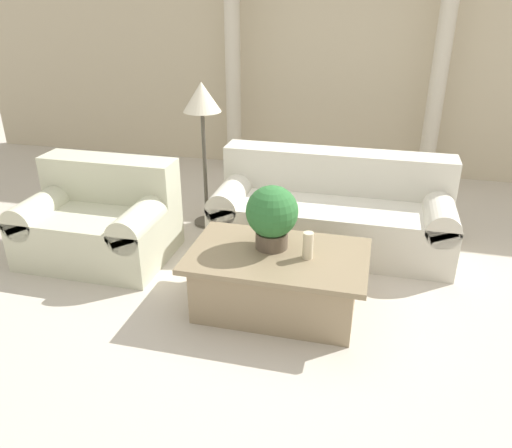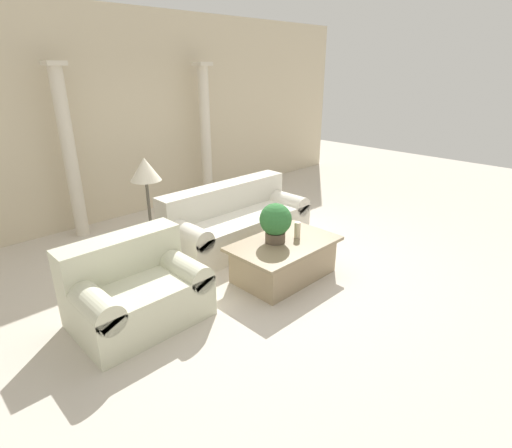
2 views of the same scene
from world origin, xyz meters
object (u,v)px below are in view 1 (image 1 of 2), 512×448
loveseat (100,219)px  coffee_table (277,280)px  floor_lamp (202,107)px  potted_plant (272,215)px  sofa_long (332,210)px

loveseat → coffee_table: (1.66, -0.45, -0.11)m
coffee_table → floor_lamp: (-0.98, 1.27, 0.94)m
coffee_table → potted_plant: size_ratio=2.73×
coffee_table → floor_lamp: bearing=127.8°
loveseat → sofa_long: bearing=19.9°
potted_plant → sofa_long: bearing=72.7°
coffee_table → potted_plant: bearing=128.1°
sofa_long → floor_lamp: 1.51m
coffee_table → potted_plant: (-0.07, 0.08, 0.47)m
sofa_long → floor_lamp: size_ratio=1.50×
sofa_long → coffee_table: 1.18m
coffee_table → potted_plant: potted_plant is taller
coffee_table → loveseat: bearing=164.9°
potted_plant → floor_lamp: 1.57m
loveseat → coffee_table: size_ratio=0.96×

